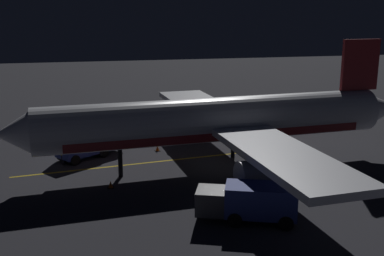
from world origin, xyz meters
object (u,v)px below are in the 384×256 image
object	(u,v)px
airliner	(222,122)
catering_truck	(250,202)
ground_crew_worker	(63,154)
traffic_cone_near_right	(111,185)
traffic_cone_near_left	(157,148)
baggage_truck	(89,145)

from	to	relation	value
airliner	catering_truck	xyz separation A→B (m)	(-10.56, 1.32, -2.66)
ground_crew_worker	traffic_cone_near_right	world-z (taller)	ground_crew_worker
catering_truck	ground_crew_worker	distance (m)	18.41
catering_truck	traffic_cone_near_left	xyz separation A→B (m)	(16.30, 3.24, -0.98)
ground_crew_worker	airliner	bearing A→B (deg)	-105.67
catering_truck	traffic_cone_near_right	bearing A→B (deg)	46.52
traffic_cone_near_left	ground_crew_worker	bearing A→B (deg)	103.89
airliner	traffic_cone_near_left	world-z (taller)	airliner
airliner	traffic_cone_near_left	xyz separation A→B (m)	(5.74, 4.55, -3.63)
catering_truck	ground_crew_worker	size ratio (longest dim) A/B	3.71
ground_crew_worker	traffic_cone_near_right	bearing A→B (deg)	-151.18
airliner	baggage_truck	bearing A→B (deg)	64.33
baggage_truck	catering_truck	distance (m)	18.40
ground_crew_worker	traffic_cone_near_right	xyz separation A→B (m)	(-6.52, -3.59, -0.64)
catering_truck	traffic_cone_near_right	size ratio (longest dim) A/B	11.75
airliner	catering_truck	world-z (taller)	airliner
airliner	ground_crew_worker	world-z (taller)	airliner
baggage_truck	catering_truck	xyz separation A→B (m)	(-15.76, -9.50, 0.06)
traffic_cone_near_right	baggage_truck	bearing A→B (deg)	9.81
airliner	catering_truck	bearing A→B (deg)	172.90
baggage_truck	traffic_cone_near_left	world-z (taller)	baggage_truck
baggage_truck	traffic_cone_near_left	bearing A→B (deg)	-85.06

